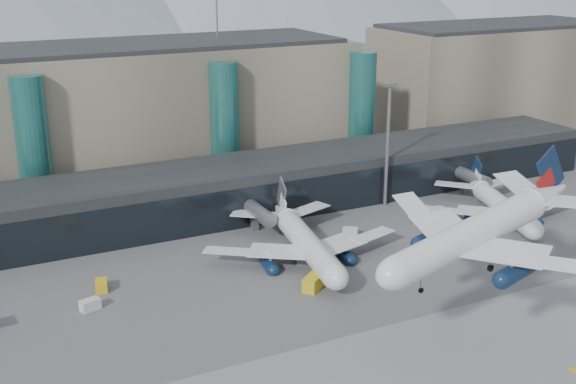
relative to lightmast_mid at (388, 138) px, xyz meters
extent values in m
plane|color=#515154|center=(-30.00, -48.00, -14.42)|extent=(900.00, 900.00, 0.00)
cube|color=black|center=(-30.00, 10.00, -9.42)|extent=(170.00, 18.00, 10.00)
cube|color=black|center=(-30.00, 1.10, -10.42)|extent=(170.00, 0.40, 8.00)
cylinder|color=slate|center=(-30.00, -1.00, -10.22)|extent=(2.80, 14.00, 2.80)
cube|color=slate|center=(-30.00, -1.00, -13.22)|extent=(1.20, 1.20, 2.40)
cylinder|color=slate|center=(20.00, -1.00, -10.22)|extent=(2.80, 14.00, 2.80)
cube|color=slate|center=(20.00, -1.00, -13.22)|extent=(1.20, 1.20, 2.40)
cube|color=gray|center=(-55.00, 42.00, 0.58)|extent=(130.00, 30.00, 30.00)
cube|color=black|center=(-55.00, 42.00, 16.08)|extent=(123.50, 28.00, 1.00)
cube|color=gray|center=(65.00, 42.00, 0.58)|extent=(70.00, 30.00, 30.00)
cube|color=black|center=(65.00, 42.00, 16.08)|extent=(66.50, 28.00, 1.00)
cylinder|color=#246762|center=(-65.00, 26.00, -0.42)|extent=(6.40, 6.40, 28.00)
cylinder|color=#246762|center=(-25.00, 26.00, -0.42)|extent=(6.40, 6.40, 28.00)
cylinder|color=#246762|center=(10.00, 26.00, -0.42)|extent=(6.40, 6.40, 28.00)
cylinder|color=slate|center=(-20.00, 42.00, 23.58)|extent=(0.40, 0.40, 16.00)
cylinder|color=slate|center=(0.00, 0.00, -1.92)|extent=(0.70, 0.70, 25.00)
cube|color=slate|center=(0.00, 0.00, 10.88)|extent=(3.00, 1.20, 0.60)
cylinder|color=silver|center=(-21.41, -52.57, 3.58)|extent=(25.14, 8.15, 4.11)
ellipsoid|color=silver|center=(-33.64, -54.62, 3.58)|extent=(6.35, 5.00, 4.11)
cone|color=silver|center=(-5.68, -49.93, 3.79)|extent=(7.67, 5.22, 4.11)
cube|color=silver|center=(-18.20, -61.01, 2.90)|extent=(15.00, 18.01, 0.21)
cylinder|color=#0D203C|center=(-19.94, -59.15, 0.81)|extent=(5.27, 3.05, 2.26)
cube|color=silver|center=(-21.12, -43.54, 2.90)|extent=(10.54, 18.68, 0.21)
cylinder|color=#0D203C|center=(-22.17, -45.87, 0.81)|extent=(5.27, 3.05, 2.26)
cube|color=silver|center=(-6.50, -45.04, 3.99)|extent=(6.28, 9.86, 0.16)
cube|color=#0D203C|center=(-5.33, -49.88, 7.07)|extent=(6.09, 1.26, 7.23)
cube|color=maroon|center=(-6.38, -50.05, 5.84)|extent=(4.10, 0.96, 3.95)
cylinder|color=slate|center=(-29.97, -54.00, 0.91)|extent=(0.17, 0.17, 3.29)
cylinder|color=black|center=(-29.97, -54.00, -0.53)|extent=(0.76, 0.38, 0.73)
cylinder|color=black|center=(-19.95, -54.82, -0.53)|extent=(0.99, 0.51, 0.94)
cylinder|color=black|center=(-20.76, -49.96, -0.53)|extent=(0.99, 0.51, 0.94)
cylinder|color=silver|center=(-27.71, -17.00, -9.81)|extent=(8.24, 25.31, 4.14)
ellipsoid|color=silver|center=(-29.79, -29.31, -9.81)|extent=(5.05, 6.40, 4.14)
cone|color=silver|center=(-25.03, -1.17, -9.60)|extent=(5.27, 7.73, 4.14)
cube|color=silver|center=(-18.61, -16.73, -10.49)|extent=(18.81, 10.59, 0.21)
cylinder|color=#0D203C|center=(-20.96, -17.78, -12.60)|extent=(3.08, 5.30, 2.28)
cube|color=silver|center=(-20.11, -2.00, -9.39)|extent=(9.93, 6.31, 0.17)
cube|color=silver|center=(-36.20, -13.76, -10.49)|extent=(18.13, 15.12, 0.21)
cylinder|color=#0D203C|center=(-34.33, -15.52, -12.60)|extent=(3.08, 5.30, 2.28)
cube|color=silver|center=(-29.96, -0.34, -9.39)|extent=(9.53, 8.49, 0.17)
cube|color=slate|center=(-24.97, -0.82, -6.29)|extent=(1.27, 6.14, 7.28)
cube|color=silver|center=(-25.15, -1.87, -7.53)|extent=(0.97, 4.12, 3.98)
cylinder|color=slate|center=(-29.16, -25.62, -12.50)|extent=(0.17, 0.17, 3.31)
cylinder|color=black|center=(-29.16, -25.62, -13.95)|extent=(0.38, 0.77, 0.73)
cylinder|color=black|center=(-25.08, -16.36, -13.95)|extent=(0.52, 0.99, 0.94)
cylinder|color=black|center=(-29.98, -15.53, -13.95)|extent=(0.52, 0.99, 0.94)
cylinder|color=silver|center=(15.63, -17.00, -10.27)|extent=(10.32, 22.56, 3.73)
ellipsoid|color=silver|center=(12.24, -27.72, -10.27)|extent=(5.12, 6.09, 3.73)
cone|color=silver|center=(19.98, -3.22, -10.08)|extent=(5.49, 7.25, 3.73)
cube|color=silver|center=(23.77, -17.89, -10.88)|extent=(16.63, 7.50, 0.19)
cylinder|color=#0D203C|center=(21.54, -18.53, -12.78)|extent=(3.31, 4.90, 2.05)
cube|color=silver|center=(24.26, -4.57, -9.90)|extent=(8.79, 4.68, 0.15)
cube|color=silver|center=(8.45, -13.05, -10.88)|extent=(15.53, 14.88, 0.19)
cylinder|color=#0D203C|center=(9.90, -14.86, -12.78)|extent=(3.31, 4.90, 2.05)
cube|color=silver|center=(15.69, -1.87, -9.90)|extent=(8.14, 8.21, 0.15)
cube|color=#0D203C|center=(20.07, -2.91, -7.10)|extent=(1.89, 5.37, 6.56)
cube|color=silver|center=(19.78, -3.83, -8.22)|extent=(1.37, 3.63, 3.58)
cylinder|color=slate|center=(13.26, -24.50, -12.69)|extent=(0.15, 0.15, 2.98)
cylinder|color=black|center=(13.26, -24.50, -13.99)|extent=(0.42, 0.70, 0.66)
cylinder|color=black|center=(18.05, -16.75, -13.99)|extent=(0.57, 0.91, 0.85)
cylinder|color=black|center=(13.79, -15.41, -13.99)|extent=(0.57, 0.91, 0.85)
cube|color=silver|center=(-64.63, -19.49, -13.61)|extent=(3.20, 2.32, 1.62)
cube|color=gold|center=(-61.72, -13.85, -13.58)|extent=(2.36, 3.21, 1.67)
cube|color=#505055|center=(-28.59, -19.11, -13.57)|extent=(3.46, 2.72, 1.70)
cube|color=silver|center=(6.47, -10.02, -13.63)|extent=(2.66, 3.11, 1.57)
cube|color=silver|center=(-15.28, -11.50, -13.62)|extent=(3.16, 2.90, 1.60)
cube|color=gold|center=(-31.96, -28.07, -13.30)|extent=(4.51, 4.16, 2.24)
camera|label=1|loc=(-80.77, -117.85, 35.74)|focal=45.00mm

